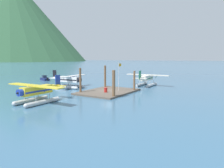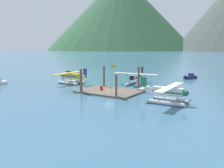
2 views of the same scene
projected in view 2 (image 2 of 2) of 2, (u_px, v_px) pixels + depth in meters
The scene contains 14 objects.
ground_plane at pixel (110, 92), 45.80m from camera, with size 1200.00×1200.00×0.00m, color #38607F.
dock_platform at pixel (110, 91), 45.77m from camera, with size 11.55×8.34×0.30m, color brown.
piling_near_left at pixel (81, 81), 44.51m from camera, with size 0.52×0.52×4.59m, color brown.
piling_near_right at pixel (116, 86), 40.39m from camera, with size 0.39×0.39×4.09m, color brown.
piling_far_left at pixel (104, 77), 50.48m from camera, with size 0.40×0.40×4.77m, color brown.
piling_far_right at pixel (139, 79), 46.10m from camera, with size 0.44×0.44×4.96m, color brown.
flagpole at pixel (112, 75), 43.14m from camera, with size 0.95×0.10×5.38m.
fuel_drum at pixel (101, 88), 46.13m from camera, with size 0.62×0.62×0.88m.
mountain_ridge_centre_peak at pixel (121, 12), 526.94m from camera, with size 327.49×327.49×166.84m.
seaplane_yellow_port_fwd at pixel (71, 77), 55.74m from camera, with size 7.98×10.43×3.84m.
seaplane_white_bow_centre at pixel (136, 78), 54.02m from camera, with size 10.49×7.96×3.84m.
seaplane_cream_stbd_aft at pixel (168, 94), 36.53m from camera, with size 7.98×10.42×3.84m.
boat_red_open_west at pixel (68, 74), 70.85m from camera, with size 1.77×4.89×1.50m.
boat_navy_open_north at pixel (191, 77), 64.76m from camera, with size 2.85×4.67×1.50m.
Camera 2 is at (24.77, -37.52, 8.88)m, focal length 37.67 mm.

